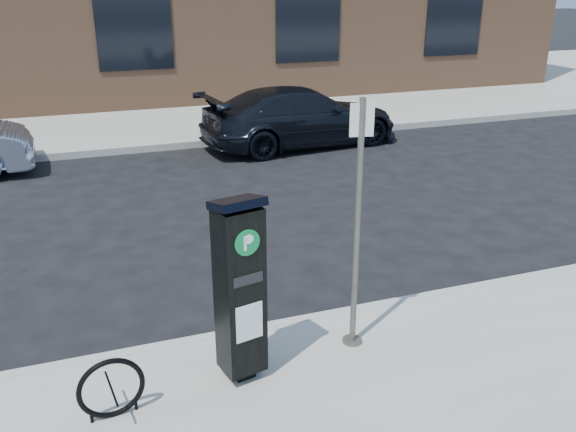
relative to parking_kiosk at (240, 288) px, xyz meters
name	(u,v)px	position (x,y,z in m)	size (l,w,h in m)	color
ground	(282,333)	(0.66, 0.77, -1.06)	(120.00, 120.00, 0.00)	black
sidewalk_far	(133,100)	(0.66, 14.77, -0.99)	(60.00, 12.00, 0.15)	gray
curb_near	(283,328)	(0.66, 0.75, -0.99)	(60.00, 0.12, 0.16)	#9E9B93
curb_far	(164,147)	(0.66, 8.79, -0.99)	(60.00, 0.12, 0.16)	#9E9B93
parking_kiosk	(240,288)	(0.00, 0.00, 0.00)	(0.47, 0.44, 1.77)	black
sign_pole	(357,230)	(1.20, 0.16, 0.32)	(0.22, 0.20, 2.48)	#635B57
bike_rack	(111,389)	(-1.17, -0.18, -0.64)	(0.56, 0.11, 0.56)	black
car_dark	(301,117)	(3.70, 8.17, -0.40)	(1.86, 4.57, 1.33)	black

